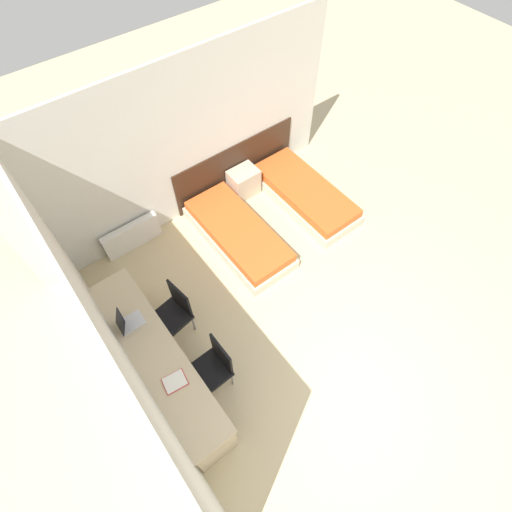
{
  "coord_description": "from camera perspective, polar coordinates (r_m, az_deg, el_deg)",
  "views": [
    {
      "loc": [
        -1.95,
        -0.39,
        5.31
      ],
      "look_at": [
        0.0,
        2.15,
        0.55
      ],
      "focal_mm": 28.0,
      "sensor_mm": 36.0,
      "label": 1
    }
  ],
  "objects": [
    {
      "name": "nightstand",
      "position": [
        7.09,
        -1.78,
        10.51
      ],
      "size": [
        0.49,
        0.38,
        0.5
      ],
      "color": "beige",
      "rests_on": "ground_plane"
    },
    {
      "name": "bed_near_door",
      "position": [
        7.05,
        6.99,
        8.73
      ],
      "size": [
        0.88,
        2.01,
        0.35
      ],
      "color": "beige",
      "rests_on": "ground_plane"
    },
    {
      "name": "wall_left",
      "position": [
        4.61,
        -20.75,
        -9.74
      ],
      "size": [
        0.05,
        4.92,
        2.7
      ],
      "color": "silver",
      "rests_on": "ground_plane"
    },
    {
      "name": "open_notebook",
      "position": [
        4.82,
        -11.53,
        -17.16
      ],
      "size": [
        0.29,
        0.24,
        0.02
      ],
      "rotation": [
        0.0,
        0.0,
        -0.13
      ],
      "color": "#B21E1E",
      "rests_on": "desk"
    },
    {
      "name": "desk",
      "position": [
        5.13,
        -13.93,
        -13.85
      ],
      "size": [
        0.55,
        2.59,
        0.76
      ],
      "color": "#C6B28E",
      "rests_on": "ground_plane"
    },
    {
      "name": "chair_near_notebook",
      "position": [
        5.11,
        -6.08,
        -15.33
      ],
      "size": [
        0.46,
        0.46,
        0.91
      ],
      "rotation": [
        0.0,
        0.0,
        0.02
      ],
      "color": "black",
      "rests_on": "ground_plane"
    },
    {
      "name": "chair_near_laptop",
      "position": [
        5.48,
        -11.62,
        -7.72
      ],
      "size": [
        0.51,
        0.51,
        0.91
      ],
      "rotation": [
        0.0,
        0.0,
        0.15
      ],
      "color": "black",
      "rests_on": "ground_plane"
    },
    {
      "name": "bed_near_window",
      "position": [
        6.45,
        -2.55,
        3.1
      ],
      "size": [
        0.88,
        2.01,
        0.35
      ],
      "color": "beige",
      "rests_on": "ground_plane"
    },
    {
      "name": "ground_plane",
      "position": [
        5.67,
        14.05,
        -17.72
      ],
      "size": [
        20.0,
        20.0,
        0.0
      ],
      "primitive_type": "plane",
      "color": "beige"
    },
    {
      "name": "headboard_panel",
      "position": [
        7.08,
        -2.91,
        12.67
      ],
      "size": [
        2.41,
        0.03,
        0.91
      ],
      "color": "#382316",
      "rests_on": "ground_plane"
    },
    {
      "name": "wall_back",
      "position": [
        6.18,
        -10.5,
        15.22
      ],
      "size": [
        5.3,
        0.05,
        2.7
      ],
      "color": "silver",
      "rests_on": "ground_plane"
    },
    {
      "name": "radiator",
      "position": [
        6.63,
        -17.29,
        2.74
      ],
      "size": [
        0.93,
        0.12,
        0.48
      ],
      "color": "silver",
      "rests_on": "ground_plane"
    },
    {
      "name": "laptop",
      "position": [
        5.17,
        -17.88,
        -9.0
      ],
      "size": [
        0.32,
        0.24,
        0.31
      ],
      "rotation": [
        0.0,
        0.0,
        -0.03
      ],
      "color": "silver",
      "rests_on": "desk"
    }
  ]
}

